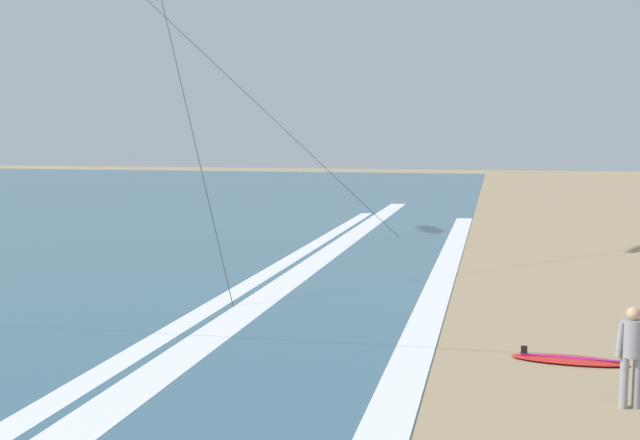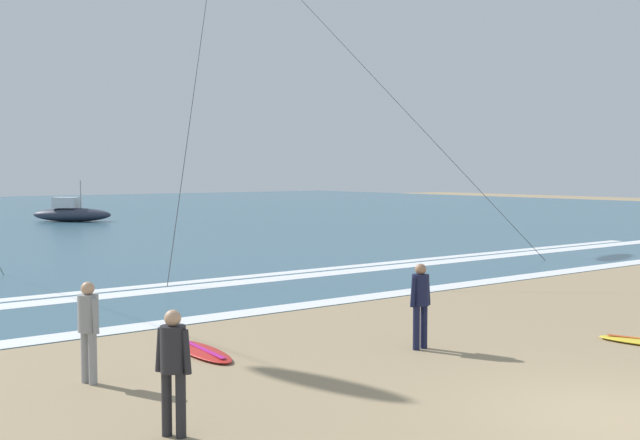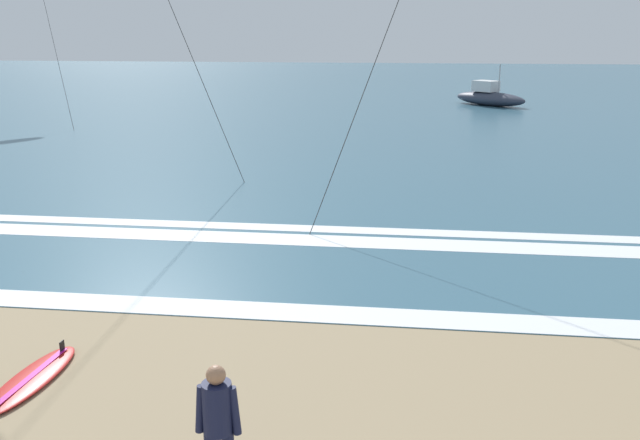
# 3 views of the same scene
# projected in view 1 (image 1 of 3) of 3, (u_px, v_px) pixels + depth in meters

# --- Properties ---
(wave_foam_shoreline) EXTENTS (45.62, 0.77, 0.01)m
(wave_foam_shoreline) POSITION_uv_depth(u_px,v_px,m) (424.00, 324.00, 17.31)
(wave_foam_shoreline) COLOR white
(wave_foam_shoreline) RESTS_ON ocean_surface
(wave_foam_mid_break) EXTENTS (58.08, 0.90, 0.01)m
(wave_foam_mid_break) POSITION_uv_depth(u_px,v_px,m) (259.00, 302.00, 19.64)
(wave_foam_mid_break) COLOR white
(wave_foam_mid_break) RESTS_ON ocean_surface
(wave_foam_outer_break) EXTENTS (47.83, 0.59, 0.01)m
(wave_foam_outer_break) POSITION_uv_depth(u_px,v_px,m) (208.00, 309.00, 18.83)
(wave_foam_outer_break) COLOR white
(wave_foam_outer_break) RESTS_ON ocean_surface
(surfer_left_near) EXTENTS (0.32, 0.51, 1.60)m
(surfer_left_near) POSITION_uv_depth(u_px,v_px,m) (632.00, 348.00, 11.93)
(surfer_left_near) COLOR gray
(surfer_left_near) RESTS_ON ground
(surfboard_foreground_flat) EXTENTS (0.74, 2.14, 0.25)m
(surfboard_foreground_flat) POSITION_uv_depth(u_px,v_px,m) (569.00, 360.00, 14.46)
(surfboard_foreground_flat) COLOR red
(surfboard_foreground_flat) RESTS_ON ground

